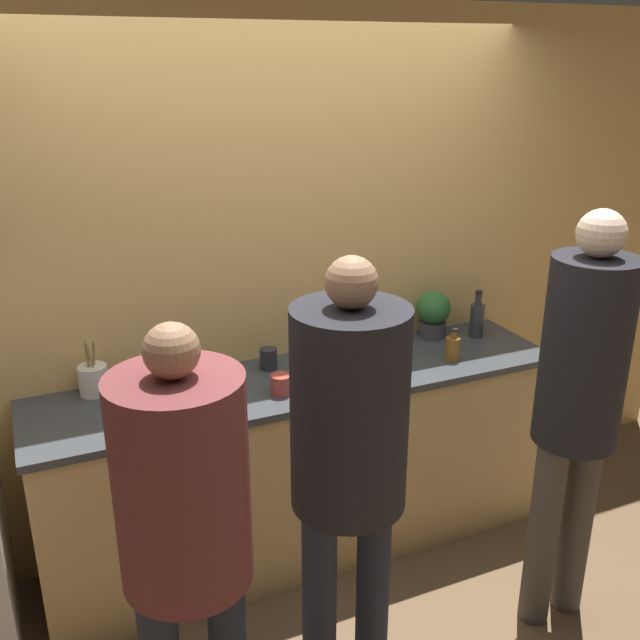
{
  "coord_description": "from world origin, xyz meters",
  "views": [
    {
      "loc": [
        -1.15,
        -2.46,
        2.36
      ],
      "look_at": [
        0.0,
        0.14,
        1.3
      ],
      "focal_mm": 40.0,
      "sensor_mm": 36.0,
      "label": 1
    }
  ],
  "objects_px": {
    "bottle_dark": "(477,319)",
    "potted_plant": "(433,313)",
    "person_right": "(579,393)",
    "person_center": "(349,442)",
    "bottle_green": "(389,369)",
    "fruit_bowl": "(359,348)",
    "utensil_crock": "(93,379)",
    "person_left": "(184,515)",
    "bottle_amber": "(453,348)",
    "cup_black": "(268,359)",
    "cup_red": "(281,384)"
  },
  "relations": [
    {
      "from": "utensil_crock",
      "to": "bottle_green",
      "type": "bearing_deg",
      "value": -18.19
    },
    {
      "from": "person_right",
      "to": "cup_red",
      "type": "height_order",
      "value": "person_right"
    },
    {
      "from": "bottle_green",
      "to": "cup_red",
      "type": "height_order",
      "value": "bottle_green"
    },
    {
      "from": "person_right",
      "to": "bottle_amber",
      "type": "distance_m",
      "value": 0.77
    },
    {
      "from": "person_left",
      "to": "fruit_bowl",
      "type": "bearing_deg",
      "value": 42.76
    },
    {
      "from": "person_right",
      "to": "cup_red",
      "type": "relative_size",
      "value": 20.08
    },
    {
      "from": "person_left",
      "to": "utensil_crock",
      "type": "distance_m",
      "value": 1.16
    },
    {
      "from": "person_left",
      "to": "bottle_amber",
      "type": "relative_size",
      "value": 10.0
    },
    {
      "from": "person_center",
      "to": "bottle_green",
      "type": "xyz_separation_m",
      "value": [
        0.52,
        0.64,
        -0.08
      ]
    },
    {
      "from": "person_left",
      "to": "person_center",
      "type": "distance_m",
      "value": 0.62
    },
    {
      "from": "bottle_dark",
      "to": "cup_black",
      "type": "bearing_deg",
      "value": 177.45
    },
    {
      "from": "person_left",
      "to": "cup_black",
      "type": "relative_size",
      "value": 16.31
    },
    {
      "from": "cup_black",
      "to": "potted_plant",
      "type": "height_order",
      "value": "potted_plant"
    },
    {
      "from": "fruit_bowl",
      "to": "person_left",
      "type": "bearing_deg",
      "value": -137.24
    },
    {
      "from": "person_center",
      "to": "utensil_crock",
      "type": "height_order",
      "value": "person_center"
    },
    {
      "from": "person_right",
      "to": "cup_black",
      "type": "bearing_deg",
      "value": 132.72
    },
    {
      "from": "fruit_bowl",
      "to": "bottle_green",
      "type": "distance_m",
      "value": 0.31
    },
    {
      "from": "bottle_dark",
      "to": "bottle_green",
      "type": "bearing_deg",
      "value": -156.46
    },
    {
      "from": "person_right",
      "to": "bottle_green",
      "type": "distance_m",
      "value": 0.84
    },
    {
      "from": "potted_plant",
      "to": "cup_red",
      "type": "bearing_deg",
      "value": -162.03
    },
    {
      "from": "bottle_green",
      "to": "bottle_amber",
      "type": "distance_m",
      "value": 0.42
    },
    {
      "from": "cup_black",
      "to": "cup_red",
      "type": "relative_size",
      "value": 1.11
    },
    {
      "from": "fruit_bowl",
      "to": "bottle_green",
      "type": "relative_size",
      "value": 2.34
    },
    {
      "from": "cup_red",
      "to": "potted_plant",
      "type": "bearing_deg",
      "value": 17.97
    },
    {
      "from": "utensil_crock",
      "to": "potted_plant",
      "type": "height_order",
      "value": "potted_plant"
    },
    {
      "from": "bottle_green",
      "to": "cup_black",
      "type": "height_order",
      "value": "bottle_green"
    },
    {
      "from": "bottle_dark",
      "to": "potted_plant",
      "type": "height_order",
      "value": "bottle_dark"
    },
    {
      "from": "cup_black",
      "to": "person_left",
      "type": "bearing_deg",
      "value": -121.53
    },
    {
      "from": "person_right",
      "to": "person_center",
      "type": "bearing_deg",
      "value": 178.39
    },
    {
      "from": "person_right",
      "to": "cup_red",
      "type": "xyz_separation_m",
      "value": [
        -0.99,
        0.75,
        -0.1
      ]
    },
    {
      "from": "fruit_bowl",
      "to": "utensil_crock",
      "type": "height_order",
      "value": "utensil_crock"
    },
    {
      "from": "person_center",
      "to": "fruit_bowl",
      "type": "xyz_separation_m",
      "value": [
        0.52,
        0.95,
        -0.09
      ]
    },
    {
      "from": "cup_red",
      "to": "cup_black",
      "type": "bearing_deg",
      "value": 81.45
    },
    {
      "from": "cup_red",
      "to": "potted_plant",
      "type": "distance_m",
      "value": 1.04
    },
    {
      "from": "person_left",
      "to": "bottle_green",
      "type": "distance_m",
      "value": 1.35
    },
    {
      "from": "bottle_green",
      "to": "cup_black",
      "type": "bearing_deg",
      "value": 142.01
    },
    {
      "from": "person_left",
      "to": "person_right",
      "type": "distance_m",
      "value": 1.62
    },
    {
      "from": "person_right",
      "to": "person_left",
      "type": "bearing_deg",
      "value": -177.72
    },
    {
      "from": "person_center",
      "to": "bottle_dark",
      "type": "height_order",
      "value": "person_center"
    },
    {
      "from": "person_center",
      "to": "bottle_dark",
      "type": "relative_size",
      "value": 6.92
    },
    {
      "from": "bottle_dark",
      "to": "fruit_bowl",
      "type": "bearing_deg",
      "value": 179.98
    },
    {
      "from": "person_center",
      "to": "bottle_amber",
      "type": "height_order",
      "value": "person_center"
    },
    {
      "from": "utensil_crock",
      "to": "person_right",
      "type": "bearing_deg",
      "value": -31.79
    },
    {
      "from": "bottle_green",
      "to": "bottle_amber",
      "type": "relative_size",
      "value": 0.94
    },
    {
      "from": "bottle_green",
      "to": "bottle_dark",
      "type": "relative_size",
      "value": 0.61
    },
    {
      "from": "bottle_green",
      "to": "bottle_amber",
      "type": "bearing_deg",
      "value": 12.33
    },
    {
      "from": "person_right",
      "to": "bottle_dark",
      "type": "height_order",
      "value": "person_right"
    },
    {
      "from": "bottle_dark",
      "to": "cup_black",
      "type": "relative_size",
      "value": 2.51
    },
    {
      "from": "person_center",
      "to": "utensil_crock",
      "type": "bearing_deg",
      "value": 125.02
    },
    {
      "from": "bottle_dark",
      "to": "cup_red",
      "type": "height_order",
      "value": "bottle_dark"
    }
  ]
}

